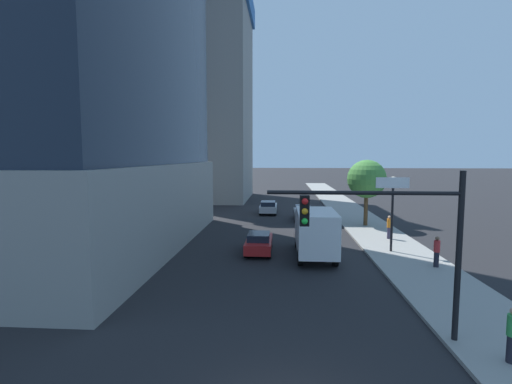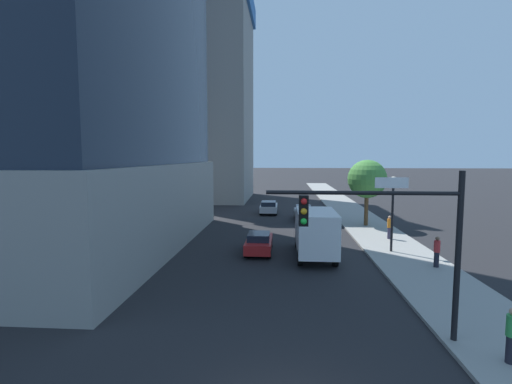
% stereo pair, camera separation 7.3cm
% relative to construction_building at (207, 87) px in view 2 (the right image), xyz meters
% --- Properties ---
extents(sidewalk, '(4.49, 120.00, 0.15)m').
position_rel_construction_building_xyz_m(sidewalk, '(19.21, -28.01, -16.63)').
color(sidewalk, gray).
rests_on(sidewalk, ground).
extents(construction_building, '(13.44, 18.09, 38.20)m').
position_rel_construction_building_xyz_m(construction_building, '(0.00, 0.00, 0.00)').
color(construction_building, gray).
rests_on(construction_building, ground).
extents(traffic_light_pole, '(6.59, 0.48, 5.83)m').
position_rel_construction_building_xyz_m(traffic_light_pole, '(15.01, -43.37, -12.60)').
color(traffic_light_pole, black).
rests_on(traffic_light_pole, sidewalk).
extents(street_lamp, '(0.44, 0.44, 4.99)m').
position_rel_construction_building_xyz_m(street_lamp, '(18.66, -31.23, -13.22)').
color(street_lamp, black).
rests_on(street_lamp, sidewalk).
extents(street_tree, '(3.48, 3.48, 6.00)m').
position_rel_construction_building_xyz_m(street_tree, '(19.06, -21.79, -12.32)').
color(street_tree, brown).
rests_on(street_tree, sidewalk).
extents(car_silver, '(1.88, 4.25, 1.47)m').
position_rel_construction_building_xyz_m(car_silver, '(9.86, -14.57, -15.95)').
color(car_silver, '#B7B7BC').
rests_on(car_silver, ground).
extents(car_gray, '(1.77, 4.50, 1.50)m').
position_rel_construction_building_xyz_m(car_gray, '(13.52, -18.45, -15.96)').
color(car_gray, slate).
rests_on(car_gray, ground).
extents(car_red, '(1.72, 4.20, 1.37)m').
position_rel_construction_building_xyz_m(car_red, '(9.86, -31.60, -16.02)').
color(car_red, red).
rests_on(car_red, ground).
extents(box_truck, '(2.36, 6.52, 3.08)m').
position_rel_construction_building_xyz_m(box_truck, '(13.52, -32.41, -14.96)').
color(box_truck, silver).
rests_on(box_truck, ground).
extents(pedestrian_red_shirt, '(0.34, 0.34, 1.76)m').
position_rel_construction_building_xyz_m(pedestrian_red_shirt, '(20.22, -34.66, -15.65)').
color(pedestrian_red_shirt, black).
rests_on(pedestrian_red_shirt, sidewalk).
extents(pedestrian_green_shirt, '(0.34, 0.34, 1.74)m').
position_rel_construction_building_xyz_m(pedestrian_green_shirt, '(18.43, -44.73, -15.66)').
color(pedestrian_green_shirt, black).
rests_on(pedestrian_green_shirt, sidewalk).
extents(pedestrian_orange_shirt, '(0.34, 0.34, 1.78)m').
position_rel_construction_building_xyz_m(pedestrian_orange_shirt, '(19.60, -27.40, -15.64)').
color(pedestrian_orange_shirt, '#38334C').
rests_on(pedestrian_orange_shirt, sidewalk).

